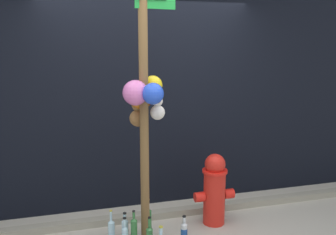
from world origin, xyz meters
TOP-DOWN VIEW (x-y plane):
  - building_wall at (0.00, 1.31)m, footprint 10.00×0.20m
  - curb_strip at (0.00, 0.80)m, footprint 8.00×0.12m
  - memorial_post at (-0.23, 0.34)m, footprint 0.54×0.58m
  - fire_hydrant at (0.60, 0.51)m, footprint 0.46×0.28m
  - bottle_0 at (0.15, 0.21)m, footprint 0.07×0.07m
  - bottle_3 at (-0.43, 0.41)m, footprint 0.07×0.07m
  - bottle_4 at (-0.37, 0.24)m, footprint 0.07×0.07m
  - bottle_5 at (-0.57, 0.46)m, footprint 0.07×0.07m
  - bottle_7 at (-0.19, 0.39)m, footprint 0.06×0.06m

SIDE VIEW (x-z plane):
  - curb_strip at x=0.00m, z-range 0.00..0.08m
  - bottle_0 at x=0.15m, z-range -0.03..0.26m
  - bottle_5 at x=-0.57m, z-range -0.04..0.28m
  - bottle_3 at x=-0.43m, z-range -0.03..0.27m
  - bottle_4 at x=-0.37m, z-range -0.03..0.36m
  - bottle_7 at x=-0.19m, z-range -0.04..0.39m
  - fire_hydrant at x=0.60m, z-range 0.00..0.82m
  - memorial_post at x=-0.23m, z-range 0.23..2.99m
  - building_wall at x=0.00m, z-range 0.00..3.94m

